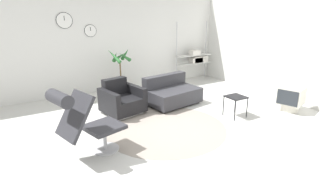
% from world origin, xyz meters
% --- Properties ---
extents(ground_plane, '(12.00, 12.00, 0.00)m').
position_xyz_m(ground_plane, '(0.00, 0.00, 0.00)').
color(ground_plane, silver).
extents(wall_back, '(12.00, 0.09, 2.80)m').
position_xyz_m(wall_back, '(-0.00, 2.96, 1.40)').
color(wall_back, silver).
rests_on(wall_back, ground_plane).
extents(wall_right, '(0.06, 12.00, 2.80)m').
position_xyz_m(wall_right, '(3.49, 0.00, 1.40)').
color(wall_right, silver).
rests_on(wall_right, ground_plane).
extents(round_rug, '(2.37, 2.37, 0.01)m').
position_xyz_m(round_rug, '(-0.04, -0.13, 0.00)').
color(round_rug, gray).
rests_on(round_rug, ground_plane).
extents(lounge_chair, '(1.13, 0.78, 1.14)m').
position_xyz_m(lounge_chair, '(-1.64, -0.45, 0.67)').
color(lounge_chair, '#BCBCC1').
rests_on(lounge_chair, ground_plane).
extents(armchair_red, '(0.94, 0.93, 0.75)m').
position_xyz_m(armchair_red, '(-0.46, 1.06, 0.28)').
color(armchair_red, silver).
rests_on(armchair_red, ground_plane).
extents(couch_low, '(1.35, 1.03, 0.68)m').
position_xyz_m(couch_low, '(0.81, 1.01, 0.25)').
color(couch_low, black).
rests_on(couch_low, ground_plane).
extents(side_table, '(0.39, 0.39, 0.45)m').
position_xyz_m(side_table, '(1.55, -0.39, 0.40)').
color(side_table, black).
rests_on(side_table, ground_plane).
extents(crt_television, '(0.64, 0.64, 0.57)m').
position_xyz_m(crt_television, '(2.87, -0.79, 0.31)').
color(crt_television, beige).
rests_on(crt_television, ground_plane).
extents(potted_plant, '(0.62, 0.55, 1.28)m').
position_xyz_m(potted_plant, '(0.03, 2.36, 0.60)').
color(potted_plant, brown).
rests_on(potted_plant, ground_plane).
extents(shelf_unit, '(1.22, 0.28, 1.88)m').
position_xyz_m(shelf_unit, '(2.76, 2.64, 0.73)').
color(shelf_unit, '#BCBCC1').
rests_on(shelf_unit, ground_plane).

